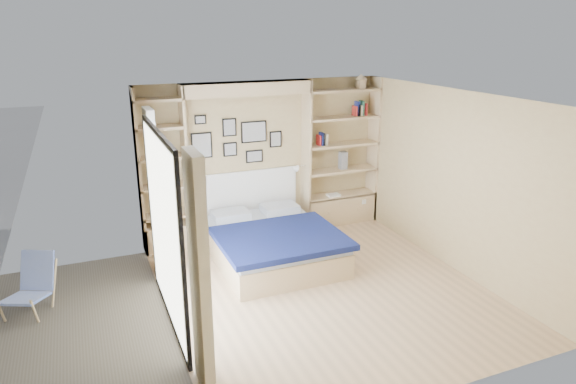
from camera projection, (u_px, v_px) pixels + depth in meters
name	position (u px, v px, depth m)	size (l,w,h in m)	color
ground	(322.00, 288.00, 6.76)	(4.50, 4.50, 0.00)	tan
room_shell	(255.00, 183.00, 7.63)	(4.50, 4.50, 4.50)	tan
bed	(272.00, 242.00, 7.53)	(1.73, 2.22, 1.07)	tan
photo_gallery	(236.00, 139.00, 8.06)	(1.48, 0.02, 0.82)	black
reading_lamps	(250.00, 173.00, 8.07)	(1.92, 0.12, 0.15)	silver
shelf_decor	(328.00, 128.00, 8.46)	(3.50, 0.23, 2.03)	#A51E1E
deck	(17.00, 351.00, 5.45)	(3.20, 4.00, 0.05)	brown
deck_chair	(31.00, 285.00, 6.14)	(0.68, 0.81, 0.71)	tan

